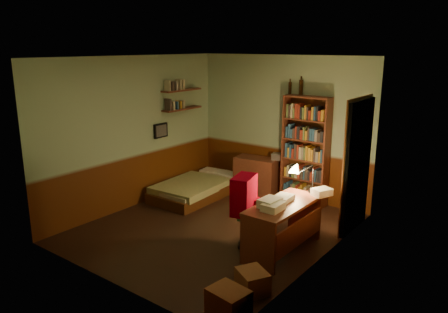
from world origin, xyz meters
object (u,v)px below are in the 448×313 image
Objects in this scene: mini_stereo at (278,157)px; cardboard_box_a at (228,303)px; bed at (197,183)px; desk at (283,227)px; dresser at (256,176)px; bookshelf at (305,151)px; office_chair at (257,212)px; desk_lamp at (313,170)px; cardboard_box_b at (252,281)px.

mini_stereo reaches higher than cardboard_box_a.
desk is (2.42, -1.01, 0.09)m from bed.
dresser is 3.95m from cardboard_box_a.
bookshelf is 1.82× the size of office_chair.
dresser is 1.97× the size of cardboard_box_a.
desk_lamp reaches higher than cardboard_box_b.
bed is 2.60× the size of desk_lamp.
bed is 2.37m from office_chair.
bookshelf is at bearing 105.10° from cardboard_box_a.
office_chair is (-0.35, -0.11, 0.18)m from desk.
mini_stereo reaches higher than dresser.
bed is at bearing -143.11° from dresser.
dresser is at bearing 122.66° from desk_lamp.
desk is 1.68m from cardboard_box_a.
cardboard_box_b is (0.14, -1.75, -0.90)m from desk_lamp.
desk is at bearing 100.31° from cardboard_box_a.
office_chair is 2.63× the size of cardboard_box_a.
dresser is 0.41× the size of bookshelf.
bookshelf is at bearing 83.66° from office_chair.
cardboard_box_b is (0.89, -2.99, -0.83)m from bookshelf.
desk_lamp is 0.63× the size of office_chair.
dresser reaches higher than cardboard_box_b.
desk_lamp is at bearing -8.70° from bed.
mini_stereo is at bearing 112.47° from desk_lamp.
cardboard_box_b is at bearing -108.81° from desk_lamp.
dresser is at bearing -174.04° from bookshelf.
bed is 4.78× the size of cardboard_box_b.
mini_stereo is at bearing 115.73° from cardboard_box_b.
mini_stereo is 0.60m from bookshelf.
bookshelf is at bearing 109.34° from desk.
bookshelf is 2.07m from office_chair.
dresser is 2.17m from desk_lamp.
bookshelf is 3.23m from cardboard_box_b.
office_chair is at bearing -162.55° from desk.
bed is 2.10m from bookshelf.
mini_stereo is 0.55× the size of cardboard_box_a.
cardboard_box_b is at bearing -74.29° from office_chair.
dresser reaches higher than desk.
desk_lamp is at bearing -41.67° from dresser.
bed is 7.82× the size of mini_stereo.
desk_lamp is at bearing 95.01° from cardboard_box_a.
mini_stereo is 3.42m from cardboard_box_b.
mini_stereo is 0.12× the size of bookshelf.
bed is 1.13m from dresser.
cardboard_box_a is at bearing -44.92° from bed.
desk_lamp is at bearing 81.71° from desk.
cardboard_box_a is (0.20, -2.30, -0.88)m from desk_lamp.
desk_lamp is 1.84× the size of cardboard_box_b.
bookshelf is 4.77× the size of cardboard_box_a.
office_chair is at bearing 112.93° from cardboard_box_a.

